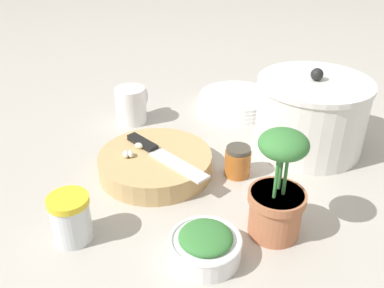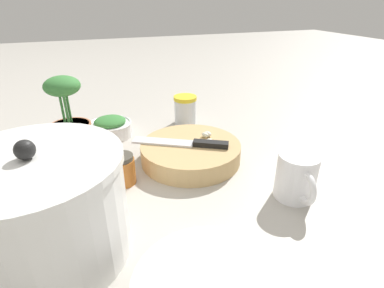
{
  "view_description": "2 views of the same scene",
  "coord_description": "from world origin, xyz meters",
  "views": [
    {
      "loc": [
        0.8,
        0.23,
        0.53
      ],
      "look_at": [
        0.01,
        -0.0,
        0.05
      ],
      "focal_mm": 40.0,
      "sensor_mm": 36.0,
      "label": 1
    },
    {
      "loc": [
        -0.55,
        0.15,
        0.37
      ],
      "look_at": [
        0.01,
        -0.05,
        0.08
      ],
      "focal_mm": 28.0,
      "sensor_mm": 36.0,
      "label": 2
    }
  ],
  "objects": [
    {
      "name": "coffee_mug",
      "position": [
        -0.15,
        -0.21,
        0.05
      ],
      "size": [
        0.12,
        0.08,
        0.1
      ],
      "color": "white",
      "rests_on": "ground_plane"
    },
    {
      "name": "garlic_cloves",
      "position": [
        0.08,
        -0.12,
        0.05
      ],
      "size": [
        0.06,
        0.03,
        0.01
      ],
      "color": "white",
      "rests_on": "cutting_board"
    },
    {
      "name": "honey_jar",
      "position": [
        0.03,
        0.11,
        0.03
      ],
      "size": [
        0.06,
        0.06,
        0.07
      ],
      "color": "#B26023",
      "rests_on": "ground_plane"
    },
    {
      "name": "herb_bowl",
      "position": [
        0.29,
        0.1,
        0.03
      ],
      "size": [
        0.12,
        0.12,
        0.06
      ],
      "color": "white",
      "rests_on": "ground_plane"
    },
    {
      "name": "ground_plane",
      "position": [
        0.0,
        0.0,
        0.0
      ],
      "size": [
        5.0,
        5.0,
        0.0
      ],
      "primitive_type": "plane",
      "color": "#B2ADA3"
    },
    {
      "name": "spice_jar",
      "position": [
        0.31,
        -0.13,
        0.05
      ],
      "size": [
        0.07,
        0.07,
        0.09
      ],
      "color": "silver",
      "rests_on": "ground_plane"
    },
    {
      "name": "potted_herb",
      "position": [
        0.19,
        0.21,
        0.09
      ],
      "size": [
        0.1,
        0.1,
        0.21
      ],
      "color": "#B26B47",
      "rests_on": "ground_plane"
    },
    {
      "name": "cutting_board",
      "position": [
        0.07,
        -0.07,
        0.02
      ],
      "size": [
        0.25,
        0.25,
        0.05
      ],
      "color": "tan",
      "rests_on": "ground_plane"
    },
    {
      "name": "chef_knife",
      "position": [
        0.07,
        -0.06,
        0.05
      ],
      "size": [
        0.14,
        0.22,
        0.01
      ],
      "rotation": [
        0.0,
        0.0,
        5.76
      ],
      "color": "black",
      "rests_on": "cutting_board"
    },
    {
      "name": "stock_pot",
      "position": [
        -0.14,
        0.24,
        0.09
      ],
      "size": [
        0.26,
        0.26,
        0.2
      ],
      "color": "silver",
      "rests_on": "ground_plane"
    }
  ]
}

